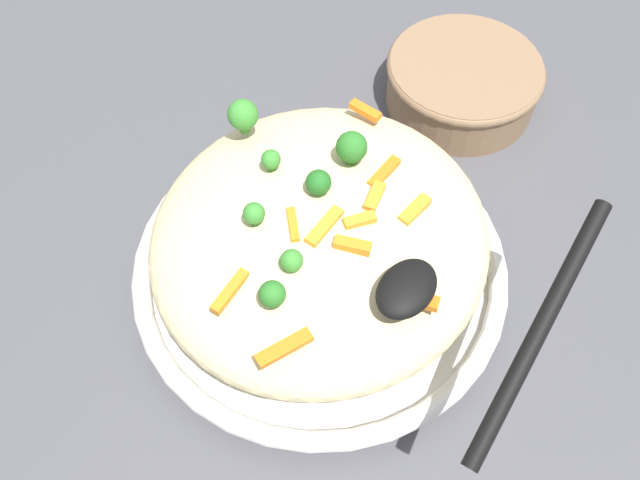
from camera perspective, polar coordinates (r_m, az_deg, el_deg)
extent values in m
plane|color=#4C4C51|center=(0.64, 0.00, -3.55)|extent=(2.40, 2.40, 0.00)
cylinder|color=white|center=(0.63, 0.00, -3.07)|extent=(0.32, 0.32, 0.02)
torus|color=white|center=(0.61, 0.00, -2.15)|extent=(0.34, 0.34, 0.02)
torus|color=black|center=(0.61, 0.00, -1.98)|extent=(0.34, 0.34, 0.00)
ellipsoid|color=beige|center=(0.57, 0.00, 0.26)|extent=(0.30, 0.29, 0.09)
cube|color=orange|center=(0.48, -3.07, -9.16)|extent=(0.04, 0.03, 0.01)
cube|color=orange|center=(0.57, 5.48, 5.75)|extent=(0.04, 0.01, 0.01)
cube|color=orange|center=(0.53, 0.39, 1.15)|extent=(0.04, 0.01, 0.01)
cube|color=orange|center=(0.62, 3.87, 10.94)|extent=(0.01, 0.03, 0.01)
cube|color=orange|center=(0.51, 8.43, -4.99)|extent=(0.02, 0.03, 0.01)
cube|color=orange|center=(0.53, -2.30, 1.28)|extent=(0.03, 0.03, 0.01)
cube|color=orange|center=(0.55, 8.08, 2.55)|extent=(0.03, 0.01, 0.01)
cube|color=orange|center=(0.52, 2.78, -0.46)|extent=(0.02, 0.03, 0.01)
cube|color=orange|center=(0.55, 4.67, 3.67)|extent=(0.03, 0.02, 0.01)
cube|color=orange|center=(0.51, -7.68, -4.32)|extent=(0.04, 0.01, 0.01)
cube|color=orange|center=(0.53, 3.39, 1.68)|extent=(0.03, 0.02, 0.01)
cylinder|color=#377928|center=(0.60, -6.45, 9.59)|extent=(0.01, 0.01, 0.01)
sphere|color=#3D8E33|center=(0.59, -6.59, 10.57)|extent=(0.03, 0.03, 0.03)
cylinder|color=#296820|center=(0.57, 2.65, 6.91)|extent=(0.01, 0.01, 0.01)
sphere|color=#2D7A28|center=(0.56, 2.71, 7.92)|extent=(0.03, 0.03, 0.03)
cylinder|color=#377928|center=(0.57, -4.15, 6.25)|extent=(0.01, 0.01, 0.01)
sphere|color=#3D8E33|center=(0.56, -4.21, 6.87)|extent=(0.02, 0.02, 0.02)
cylinder|color=#205B1C|center=(0.55, -0.13, 4.25)|extent=(0.01, 0.01, 0.01)
sphere|color=#236B23|center=(0.54, -0.13, 4.93)|extent=(0.02, 0.02, 0.02)
cylinder|color=#377928|center=(0.51, -2.41, -2.28)|extent=(0.01, 0.01, 0.00)
sphere|color=#3D8E33|center=(0.51, -2.44, -1.77)|extent=(0.02, 0.02, 0.02)
cylinder|color=#377928|center=(0.53, -5.56, 1.67)|extent=(0.01, 0.01, 0.01)
sphere|color=#3D8E33|center=(0.53, -5.64, 2.28)|extent=(0.02, 0.02, 0.02)
cylinder|color=#296820|center=(0.50, -4.02, -5.20)|extent=(0.01, 0.01, 0.01)
sphere|color=#2D7A28|center=(0.49, -4.09, -4.61)|extent=(0.02, 0.02, 0.02)
ellipsoid|color=black|center=(0.49, 7.37, -4.13)|extent=(0.06, 0.04, 0.02)
cylinder|color=black|center=(0.46, 18.15, -7.38)|extent=(0.19, 0.03, 0.07)
cylinder|color=#8C6B4C|center=(0.78, 12.00, 12.91)|extent=(0.17, 0.17, 0.06)
torus|color=#8C6B4C|center=(0.77, 12.30, 14.10)|extent=(0.17, 0.17, 0.01)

